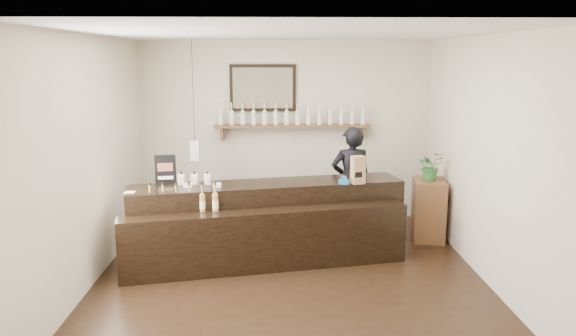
# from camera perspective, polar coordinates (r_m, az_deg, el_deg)

# --- Properties ---
(ground) EXTENTS (5.00, 5.00, 0.00)m
(ground) POSITION_cam_1_polar(r_m,az_deg,el_deg) (6.76, 0.19, -10.94)
(ground) COLOR black
(ground) RESTS_ON ground
(room_shell) EXTENTS (5.00, 5.00, 5.00)m
(room_shell) POSITION_cam_1_polar(r_m,az_deg,el_deg) (6.31, 0.20, 3.53)
(room_shell) COLOR beige
(room_shell) RESTS_ON ground
(back_wall_decor) EXTENTS (2.66, 0.96, 1.69)m
(back_wall_decor) POSITION_cam_1_polar(r_m,az_deg,el_deg) (8.67, -1.17, 5.93)
(back_wall_decor) COLOR brown
(back_wall_decor) RESTS_ON ground
(counter) EXTENTS (3.54, 1.63, 1.14)m
(counter) POSITION_cam_1_polar(r_m,az_deg,el_deg) (7.14, -2.15, -5.81)
(counter) COLOR black
(counter) RESTS_ON ground
(promo_sign) EXTENTS (0.26, 0.05, 0.37)m
(promo_sign) POSITION_cam_1_polar(r_m,az_deg,el_deg) (7.22, -12.35, -0.14)
(promo_sign) COLOR black
(promo_sign) RESTS_ON counter
(paper_bag) EXTENTS (0.19, 0.16, 0.35)m
(paper_bag) POSITION_cam_1_polar(r_m,az_deg,el_deg) (7.11, 7.12, -0.19)
(paper_bag) COLOR #9D7A4C
(paper_bag) RESTS_ON counter
(tape_dispenser) EXTENTS (0.14, 0.07, 0.11)m
(tape_dispenser) POSITION_cam_1_polar(r_m,az_deg,el_deg) (7.08, 5.69, -1.31)
(tape_dispenser) COLOR #1967B1
(tape_dispenser) RESTS_ON counter
(side_cabinet) EXTENTS (0.51, 0.65, 0.86)m
(side_cabinet) POSITION_cam_1_polar(r_m,az_deg,el_deg) (8.20, 14.07, -4.11)
(side_cabinet) COLOR brown
(side_cabinet) RESTS_ON ground
(potted_plant) EXTENTS (0.45, 0.42, 0.40)m
(potted_plant) POSITION_cam_1_polar(r_m,az_deg,el_deg) (8.06, 14.28, 0.21)
(potted_plant) COLOR #306F2C
(potted_plant) RESTS_ON side_cabinet
(shopkeeper) EXTENTS (0.71, 0.52, 1.80)m
(shopkeeper) POSITION_cam_1_polar(r_m,az_deg,el_deg) (8.05, 6.43, -0.68)
(shopkeeper) COLOR black
(shopkeeper) RESTS_ON ground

